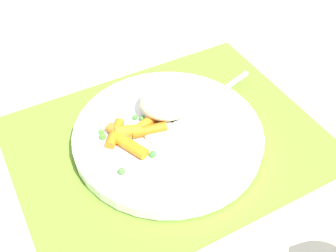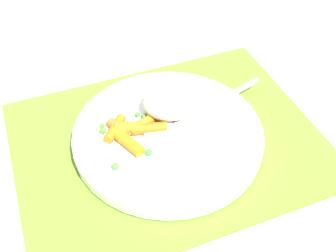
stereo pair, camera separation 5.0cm
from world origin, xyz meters
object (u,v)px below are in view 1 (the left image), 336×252
plate (168,135)px  fork (192,112)px  rice_mound (169,100)px  carrot_portion (132,133)px

plate → fork: size_ratio=1.28×
rice_mound → fork: (-0.03, 0.02, -0.02)m
fork → carrot_portion: bearing=0.3°
plate → rice_mound: size_ratio=3.13×
carrot_portion → fork: 0.10m
plate → carrot_portion: 0.05m
plate → fork: bearing=-163.6°
plate → rice_mound: rice_mound is taller
plate → fork: 0.05m
plate → rice_mound: bearing=-119.6°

